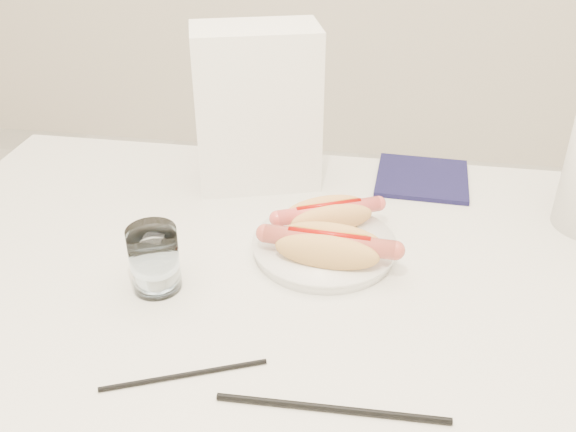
% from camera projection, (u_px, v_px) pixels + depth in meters
% --- Properties ---
extents(table, '(1.20, 0.80, 0.75)m').
position_uv_depth(table, '(294.00, 314.00, 0.90)').
color(table, silver).
rests_on(table, ground).
extents(plate, '(0.21, 0.21, 0.02)m').
position_uv_depth(plate, '(324.00, 248.00, 0.92)').
color(plate, white).
rests_on(plate, table).
extents(hotdog_left, '(0.15, 0.11, 0.04)m').
position_uv_depth(hotdog_left, '(328.00, 215.00, 0.95)').
color(hotdog_left, '#E8A75C').
rests_on(hotdog_left, plate).
extents(hotdog_right, '(0.18, 0.08, 0.05)m').
position_uv_depth(hotdog_right, '(329.00, 246.00, 0.87)').
color(hotdog_right, '#E2A758').
rests_on(hotdog_right, plate).
extents(water_glass, '(0.07, 0.07, 0.09)m').
position_uv_depth(water_glass, '(154.00, 259.00, 0.84)').
color(water_glass, white).
rests_on(water_glass, table).
extents(chopstick_near, '(0.18, 0.08, 0.01)m').
position_uv_depth(chopstick_near, '(184.00, 375.00, 0.72)').
color(chopstick_near, black).
rests_on(chopstick_near, table).
extents(chopstick_far, '(0.25, 0.01, 0.01)m').
position_uv_depth(chopstick_far, '(332.00, 409.00, 0.67)').
color(chopstick_far, black).
rests_on(chopstick_far, table).
extents(napkin_box, '(0.23, 0.17, 0.27)m').
position_uv_depth(napkin_box, '(257.00, 108.00, 1.05)').
color(napkin_box, white).
rests_on(napkin_box, table).
extents(navy_napkin, '(0.16, 0.16, 0.01)m').
position_uv_depth(navy_napkin, '(422.00, 178.00, 1.12)').
color(navy_napkin, '#121135').
rests_on(navy_napkin, table).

